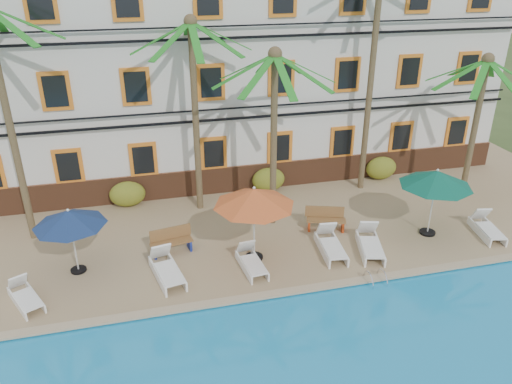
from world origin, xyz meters
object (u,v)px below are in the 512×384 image
object	(u,v)px
umbrella_green	(436,179)
lounger_a	(25,296)
lounger_c	(251,261)
palm_d	(374,51)
umbrella_blue	(69,218)
lounger_d	(331,245)
pool_ladder	(375,281)
palm_a	(3,95)
bench_right	(326,218)
palm_b	(194,90)
lounger_e	(370,243)
bench_left	(171,240)
umbrella_red	(254,198)
lounger_f	(487,228)
palm_c	(274,113)
lounger_b	(167,269)
palm_e	(479,106)

from	to	relation	value
umbrella_green	lounger_a	xyz separation A→B (m)	(-14.29, -0.81, -2.04)
umbrella_green	lounger_c	bearing A→B (deg)	-174.79
palm_d	umbrella_blue	xyz separation A→B (m)	(-12.17, -3.91, -4.14)
lounger_d	pool_ladder	bearing A→B (deg)	-68.97
palm_a	bench_right	xyz separation A→B (m)	(10.97, -2.12, -5.00)
umbrella_blue	lounger_a	xyz separation A→B (m)	(-1.44, -1.44, -1.75)
lounger_a	palm_b	bearing A→B (deg)	39.89
palm_a	umbrella_blue	world-z (taller)	palm_a
lounger_e	bench_left	bearing A→B (deg)	166.14
umbrella_red	lounger_f	size ratio (longest dim) A/B	1.41
palm_c	lounger_b	distance (m)	6.70
palm_c	lounger_d	distance (m)	5.16
lounger_d	bench_left	bearing A→B (deg)	165.53
palm_a	umbrella_blue	bearing A→B (deg)	-57.15
palm_e	pool_ladder	world-z (taller)	palm_e
lounger_d	lounger_f	distance (m)	6.27
palm_a	palm_d	size ratio (longest dim) A/B	0.87
umbrella_blue	lounger_d	world-z (taller)	umbrella_blue
palm_c	palm_d	xyz separation A→B (m)	(4.85, 2.21, 1.66)
umbrella_red	lounger_c	xyz separation A→B (m)	(-0.25, -0.59, -2.11)
palm_a	umbrella_blue	xyz separation A→B (m)	(1.79, -2.77, -3.45)
umbrella_red	lounger_c	bearing A→B (deg)	-113.10
palm_b	lounger_f	xyz separation A→B (m)	(10.29, -4.93, -4.75)
lounger_d	umbrella_blue	bearing A→B (deg)	173.59
umbrella_red	lounger_b	bearing A→B (deg)	-172.52
umbrella_red	lounger_d	distance (m)	3.46
palm_b	lounger_d	xyz separation A→B (m)	(4.02, -4.67, -4.72)
palm_c	lounger_e	world-z (taller)	palm_c
palm_b	pool_ladder	xyz separation A→B (m)	(4.80, -6.68, -5.03)
umbrella_blue	lounger_d	size ratio (longest dim) A/B	1.13
palm_a	palm_c	bearing A→B (deg)	-6.68
palm_c	lounger_a	xyz separation A→B (m)	(-8.75, -3.14, -4.23)
umbrella_green	lounger_c	world-z (taller)	umbrella_green
lounger_b	lounger_e	world-z (taller)	lounger_b
umbrella_blue	pool_ladder	xyz separation A→B (m)	(9.50, -2.99, -2.02)
bench_right	lounger_d	bearing A→B (deg)	-105.56
umbrella_red	lounger_c	world-z (taller)	umbrella_red
lounger_c	bench_right	distance (m)	3.97
pool_ladder	palm_d	bearing A→B (deg)	68.86
palm_d	bench_left	distance (m)	11.19
palm_d	lounger_e	xyz separation A→B (m)	(-2.05, -5.17, -5.84)
lounger_c	pool_ladder	xyz separation A→B (m)	(3.78, -1.71, -0.28)
palm_d	palm_e	bearing A→B (deg)	-27.56
palm_e	lounger_d	xyz separation A→B (m)	(-7.35, -2.85, -3.82)
palm_b	umbrella_red	distance (m)	5.28
umbrella_green	lounger_f	world-z (taller)	umbrella_green
lounger_b	lounger_f	size ratio (longest dim) A/B	1.10
umbrella_green	lounger_f	distance (m)	2.99
bench_right	palm_d	bearing A→B (deg)	47.43
umbrella_green	umbrella_red	bearing A→B (deg)	-179.51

